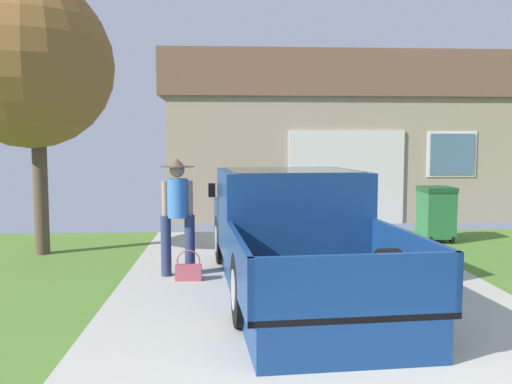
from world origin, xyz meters
name	(u,v)px	position (x,y,z in m)	size (l,w,h in m)	color
pickup_truck	(290,233)	(-0.20, 4.48, 0.71)	(2.34, 5.20, 1.60)	navy
person_with_hat	(178,209)	(-1.82, 5.05, 1.00)	(0.51, 0.51, 1.75)	navy
handbag	(188,271)	(-1.64, 4.74, 0.13)	(0.38, 0.16, 0.44)	#B24C56
house_with_garage	(338,137)	(2.15, 12.56, 2.15)	(9.73, 5.21, 4.23)	tan
neighbor_tree	(33,64)	(-4.36, 6.57, 3.30)	(2.81, 2.91, 4.77)	brown
wheeled_trash_bin	(436,212)	(3.11, 7.59, 0.60)	(0.60, 0.72, 1.10)	#286B38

